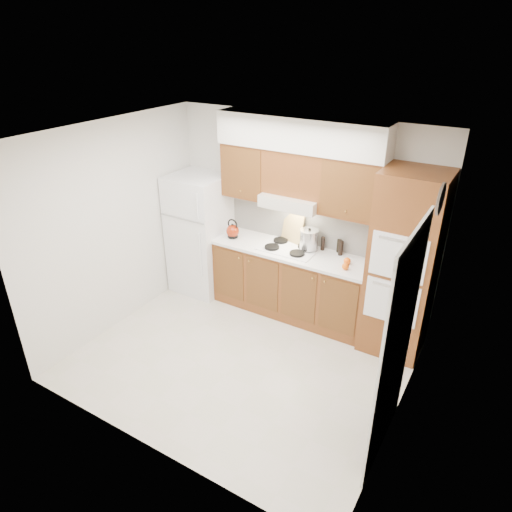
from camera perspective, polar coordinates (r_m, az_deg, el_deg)
The scene contains 26 objects.
floor at distance 5.53m, azimuth -1.88°, elevation -12.69°, with size 3.60×3.60×0.00m, color beige.
ceiling at distance 4.37m, azimuth -2.39°, elevation 14.67°, with size 3.60×3.60×0.00m, color white.
wall_back at distance 6.01m, azimuth 5.68°, elevation 5.01°, with size 3.60×0.02×2.60m, color silver.
wall_left at distance 5.90m, azimuth -17.00°, elevation 3.50°, with size 0.02×3.00×2.60m, color silver.
wall_right at distance 4.24m, azimuth 18.96°, elevation -6.35°, with size 0.02×3.00×2.60m, color silver.
fridge at distance 6.58m, azimuth -6.97°, elevation 2.76°, with size 0.75×0.72×1.72m, color white.
base_cabinets at distance 6.13m, azimuth 4.32°, elevation -3.33°, with size 2.11×0.60×0.90m, color brown.
countertop at distance 5.90m, azimuth 4.43°, elevation 0.58°, with size 2.13×0.62×0.04m, color white.
backsplash at distance 6.02m, azimuth 5.80°, elevation 4.21°, with size 2.11×0.03×0.56m, color white.
oven_cabinet at distance 5.40m, azimuth 17.92°, elevation -1.18°, with size 0.70×0.65×2.20m, color brown.
upper_cab_left at distance 6.02m, azimuth -1.02°, elevation 10.70°, with size 0.63×0.33×0.70m, color brown.
upper_cab_right at distance 5.43m, azimuth 12.04°, elevation 8.33°, with size 0.73×0.33×0.70m, color brown.
range_hood at distance 5.73m, azimuth 4.59°, elevation 6.90°, with size 0.75×0.45×0.15m, color silver.
upper_cab_over_hood at distance 5.68m, azimuth 5.00°, elevation 10.40°, with size 0.75×0.33×0.55m, color brown.
soffit at distance 5.53m, azimuth 5.61°, elevation 15.01°, with size 2.13×0.36×0.40m, color silver.
cooktop at distance 5.92m, azimuth 4.09°, elevation 0.99°, with size 0.74×0.50×0.01m, color white.
doorway at distance 4.09m, azimuth 17.09°, elevation -11.62°, with size 0.02×0.90×2.10m, color black.
wall_clock at distance 4.38m, azimuth 22.11°, elevation 6.63°, with size 0.30×0.30×0.02m, color #3F3833.
kettle at distance 6.19m, azimuth -2.94°, elevation 3.14°, with size 0.18×0.18×0.18m, color maroon.
cutting_board at distance 6.04m, azimuth 4.62°, elevation 3.52°, with size 0.32×0.02×0.43m, color tan.
stock_pot at distance 5.84m, azimuth 6.64°, elevation 2.07°, with size 0.23×0.23×0.24m, color #B9B9BE.
condiment_a at distance 5.90m, azimuth 8.35°, elevation 1.55°, with size 0.05×0.05×0.18m, color black.
condiment_b at distance 5.80m, azimuth 10.55°, elevation 0.98°, with size 0.06×0.06×0.19m, color black.
condiment_c at distance 5.88m, azimuth 10.35°, elevation 1.26°, with size 0.06×0.06×0.17m, color black.
orange_near at distance 5.48m, azimuth 11.11°, elevation -1.28°, with size 0.08×0.08×0.08m, color orange.
orange_far at distance 5.61m, azimuth 11.32°, elevation -0.63°, with size 0.09×0.09×0.09m, color orange.
Camera 1 is at (2.34, -3.58, 3.51)m, focal length 32.00 mm.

